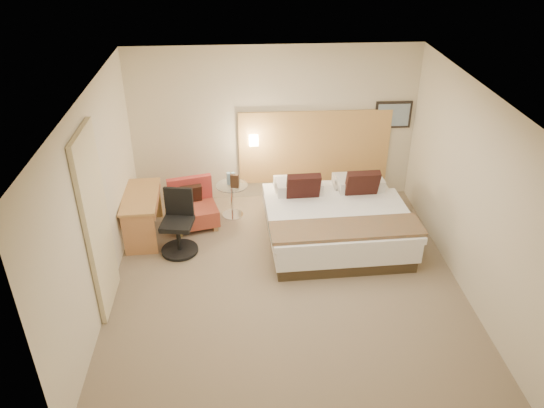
{
  "coord_description": "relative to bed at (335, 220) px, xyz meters",
  "views": [
    {
      "loc": [
        -0.59,
        -5.87,
        4.66
      ],
      "look_at": [
        -0.17,
        0.43,
        1.02
      ],
      "focal_mm": 35.0,
      "sensor_mm": 36.0,
      "label": 1
    }
  ],
  "objects": [
    {
      "name": "wall_front",
      "position": [
        -0.85,
        -3.56,
        1.01
      ],
      "size": [
        4.8,
        0.02,
        2.7
      ],
      "primitive_type": "cube",
      "color": "beige",
      "rests_on": "floor"
    },
    {
      "name": "lamp_shade",
      "position": [
        -1.2,
        1.31,
        0.81
      ],
      "size": [
        0.15,
        0.15,
        0.15
      ],
      "primitive_type": "cube",
      "color": "#FFEDC6",
      "rests_on": "wall_back"
    },
    {
      "name": "curtain",
      "position": [
        -3.21,
        -1.3,
        0.88
      ],
      "size": [
        0.06,
        0.9,
        2.42
      ],
      "primitive_type": "cube",
      "color": "beige",
      "rests_on": "wall_left"
    },
    {
      "name": "side_table",
      "position": [
        -1.59,
        0.81,
        -0.02
      ],
      "size": [
        0.63,
        0.63,
        0.58
      ],
      "color": "silver",
      "rests_on": "floor"
    },
    {
      "name": "desk_chair",
      "position": [
        -2.39,
        -0.16,
        0.07
      ],
      "size": [
        0.63,
        0.63,
        0.98
      ],
      "color": "black",
      "rests_on": "floor"
    },
    {
      "name": "bottle_b",
      "position": [
        -1.56,
        0.85,
        0.34
      ],
      "size": [
        0.08,
        0.08,
        0.21
      ],
      "primitive_type": "cylinder",
      "rotation": [
        0.0,
        0.0,
        -0.26
      ],
      "color": "#7FB1C4",
      "rests_on": "side_table"
    },
    {
      "name": "desk",
      "position": [
        -2.97,
        0.3,
        0.23
      ],
      "size": [
        0.58,
        1.18,
        0.72
      ],
      "color": "#B78247",
      "rests_on": "floor"
    },
    {
      "name": "headboard_panel",
      "position": [
        -0.15,
        1.42,
        0.61
      ],
      "size": [
        2.6,
        0.04,
        1.3
      ],
      "primitive_type": "cube",
      "color": "tan",
      "rests_on": "wall_back"
    },
    {
      "name": "art_canvas",
      "position": [
        1.17,
        1.41,
        1.16
      ],
      "size": [
        0.54,
        0.01,
        0.39
      ],
      "primitive_type": "cube",
      "color": "#778FA4",
      "rests_on": "wall_back"
    },
    {
      "name": "lounge_chair",
      "position": [
        -2.23,
        0.58,
        -0.04
      ],
      "size": [
        0.85,
        0.79,
        0.76
      ],
      "color": "#9B8549",
      "rests_on": "floor"
    },
    {
      "name": "lamp_arm",
      "position": [
        -1.2,
        1.37,
        0.81
      ],
      "size": [
        0.02,
        0.12,
        0.02
      ],
      "primitive_type": "cylinder",
      "rotation": [
        1.57,
        0.0,
        0.0
      ],
      "color": "silver",
      "rests_on": "wall_back"
    },
    {
      "name": "floor",
      "position": [
        -0.85,
        -1.05,
        -0.35
      ],
      "size": [
        4.8,
        5.0,
        0.02
      ],
      "primitive_type": "cube",
      "color": "#796851",
      "rests_on": "ground"
    },
    {
      "name": "ceiling",
      "position": [
        -0.85,
        -1.05,
        2.37
      ],
      "size": [
        4.8,
        5.0,
        0.02
      ],
      "primitive_type": "cube",
      "color": "white",
      "rests_on": "floor"
    },
    {
      "name": "wall_back",
      "position": [
        -0.85,
        1.46,
        1.01
      ],
      "size": [
        4.8,
        0.02,
        2.7
      ],
      "primitive_type": "cube",
      "color": "beige",
      "rests_on": "floor"
    },
    {
      "name": "bed",
      "position": [
        0.0,
        0.0,
        0.0
      ],
      "size": [
        2.21,
        2.15,
        1.04
      ],
      "color": "#3B2E1D",
      "rests_on": "floor"
    },
    {
      "name": "art_frame",
      "position": [
        1.17,
        1.43,
        1.16
      ],
      "size": [
        0.62,
        0.03,
        0.47
      ],
      "primitive_type": "cube",
      "color": "black",
      "rests_on": "wall_back"
    },
    {
      "name": "wall_left",
      "position": [
        -3.26,
        -1.05,
        1.01
      ],
      "size": [
        0.02,
        5.0,
        2.7
      ],
      "primitive_type": "cube",
      "color": "beige",
      "rests_on": "floor"
    },
    {
      "name": "bottle_a",
      "position": [
        -1.64,
        0.85,
        0.34
      ],
      "size": [
        0.08,
        0.08,
        0.21
      ],
      "primitive_type": "cylinder",
      "rotation": [
        0.0,
        0.0,
        -0.26
      ],
      "color": "#8BB6D8",
      "rests_on": "side_table"
    },
    {
      "name": "menu_folder",
      "position": [
        -1.54,
        0.73,
        0.35
      ],
      "size": [
        0.14,
        0.08,
        0.23
      ],
      "primitive_type": "cube",
      "rotation": [
        0.0,
        0.0,
        -0.26
      ],
      "color": "#382417",
      "rests_on": "side_table"
    },
    {
      "name": "wall_right",
      "position": [
        1.56,
        -1.05,
        1.01
      ],
      "size": [
        0.02,
        5.0,
        2.7
      ],
      "primitive_type": "cube",
      "color": "beige",
      "rests_on": "floor"
    }
  ]
}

